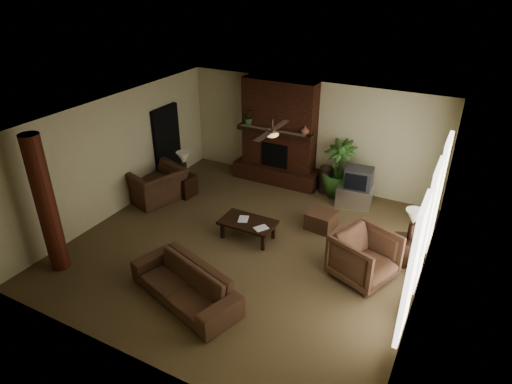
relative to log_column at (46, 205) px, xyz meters
The scene contains 23 objects.
room_shell 3.80m from the log_column, 39.13° to the left, with size 7.00×7.00×7.00m.
fireplace 6.02m from the log_column, 69.07° to the left, with size 2.40×0.70×2.80m.
windows 6.91m from the log_column, 22.11° to the left, with size 0.08×3.65×2.35m.
log_column is the anchor object (origin of this frame).
doorway 4.24m from the log_column, 96.65° to the left, with size 0.10×1.00×2.10m, color black.
ceiling_fan 4.45m from the log_column, 38.87° to the left, with size 1.35×1.35×0.37m.
sofa 2.97m from the log_column, ahead, with size 2.24×0.65×0.88m, color #4C3120.
armchair_left 3.23m from the log_column, 91.23° to the left, with size 1.30×0.85×1.14m, color #4C3120.
armchair_right 6.03m from the log_column, 24.29° to the left, with size 1.04×0.97×1.07m, color #4C3120.
coffee_table 4.01m from the log_column, 42.97° to the left, with size 1.20×0.70×0.43m.
ottoman 5.73m from the log_column, 42.77° to the left, with size 0.60×0.60×0.40m, color #4C3120.
tv_stand 6.93m from the log_column, 49.21° to the left, with size 0.85×0.50×0.50m, color silver.
tv 6.90m from the log_column, 48.87° to the left, with size 0.69×0.58×0.52m.
floor_vase 6.67m from the log_column, 57.21° to the left, with size 0.34×0.34×0.77m.
floor_plant 6.83m from the log_column, 54.67° to the left, with size 0.84×1.49×0.84m, color #366126.
side_table_left 3.86m from the log_column, 83.93° to the left, with size 0.50×0.50×0.55m, color black.
lamp_left 3.74m from the log_column, 83.67° to the left, with size 0.42×0.42×0.65m.
side_table_right 7.06m from the log_column, 28.95° to the left, with size 0.50×0.50×0.55m, color black.
lamp_right 6.99m from the log_column, 28.99° to the left, with size 0.45×0.45×0.65m.
mantel_plant 5.60m from the log_column, 75.94° to the left, with size 0.38×0.42×0.33m, color #366126.
mantel_vase 6.18m from the log_column, 61.08° to the left, with size 0.22×0.23×0.22m, color brown.
book_a 3.79m from the log_column, 44.97° to the left, with size 0.22×0.03×0.29m, color #999999.
book_b 4.13m from the log_column, 39.22° to the left, with size 0.21×0.02×0.29m, color #999999.
Camera 1 is at (3.83, -6.89, 5.40)m, focal length 30.83 mm.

